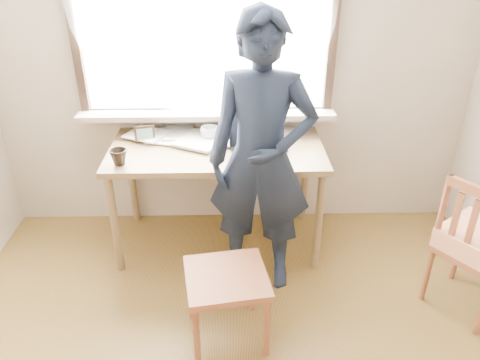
{
  "coord_description": "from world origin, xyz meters",
  "views": [
    {
      "loc": [
        -0.03,
        -1.3,
        2.13
      ],
      "look_at": [
        0.02,
        0.95,
        0.9
      ],
      "focal_mm": 35.0,
      "sensor_mm": 36.0,
      "label": 1
    }
  ],
  "objects_px": {
    "mug_white": "(209,133)",
    "work_chair": "(227,285)",
    "mug_dark": "(119,157)",
    "desk": "(217,158)",
    "side_chair": "(479,243)",
    "person": "(261,160)",
    "laptop": "(256,142)"
  },
  "relations": [
    {
      "from": "desk",
      "to": "mug_dark",
      "type": "distance_m",
      "value": 0.67
    },
    {
      "from": "desk",
      "to": "mug_dark",
      "type": "height_order",
      "value": "mug_dark"
    },
    {
      "from": "side_chair",
      "to": "person",
      "type": "height_order",
      "value": "person"
    },
    {
      "from": "side_chair",
      "to": "desk",
      "type": "bearing_deg",
      "value": 155.4
    },
    {
      "from": "work_chair",
      "to": "side_chair",
      "type": "distance_m",
      "value": 1.52
    },
    {
      "from": "desk",
      "to": "side_chair",
      "type": "bearing_deg",
      "value": -24.6
    },
    {
      "from": "mug_white",
      "to": "work_chair",
      "type": "bearing_deg",
      "value": -83.61
    },
    {
      "from": "mug_dark",
      "to": "desk",
      "type": "bearing_deg",
      "value": 21.66
    },
    {
      "from": "desk",
      "to": "laptop",
      "type": "relative_size",
      "value": 3.77
    },
    {
      "from": "mug_white",
      "to": "mug_dark",
      "type": "xyz_separation_m",
      "value": [
        -0.56,
        -0.38,
        0.0
      ]
    },
    {
      "from": "laptop",
      "to": "side_chair",
      "type": "height_order",
      "value": "laptop"
    },
    {
      "from": "mug_white",
      "to": "side_chair",
      "type": "relative_size",
      "value": 0.14
    },
    {
      "from": "work_chair",
      "to": "side_chair",
      "type": "relative_size",
      "value": 0.55
    },
    {
      "from": "laptop",
      "to": "mug_white",
      "type": "distance_m",
      "value": 0.36
    },
    {
      "from": "laptop",
      "to": "mug_white",
      "type": "bearing_deg",
      "value": 151.93
    },
    {
      "from": "mug_white",
      "to": "person",
      "type": "height_order",
      "value": "person"
    },
    {
      "from": "laptop",
      "to": "mug_dark",
      "type": "distance_m",
      "value": 0.91
    },
    {
      "from": "mug_dark",
      "to": "side_chair",
      "type": "distance_m",
      "value": 2.26
    },
    {
      "from": "mug_white",
      "to": "side_chair",
      "type": "bearing_deg",
      "value": -27.84
    },
    {
      "from": "work_chair",
      "to": "side_chair",
      "type": "height_order",
      "value": "side_chair"
    },
    {
      "from": "mug_white",
      "to": "laptop",
      "type": "bearing_deg",
      "value": -28.07
    },
    {
      "from": "laptop",
      "to": "work_chair",
      "type": "bearing_deg",
      "value": -102.44
    },
    {
      "from": "desk",
      "to": "side_chair",
      "type": "distance_m",
      "value": 1.73
    },
    {
      "from": "laptop",
      "to": "person",
      "type": "relative_size",
      "value": 0.22
    },
    {
      "from": "mug_white",
      "to": "work_chair",
      "type": "distance_m",
      "value": 1.18
    },
    {
      "from": "desk",
      "to": "mug_dark",
      "type": "relative_size",
      "value": 13.3
    },
    {
      "from": "work_chair",
      "to": "person",
      "type": "xyz_separation_m",
      "value": [
        0.21,
        0.54,
        0.51
      ]
    },
    {
      "from": "laptop",
      "to": "work_chair",
      "type": "relative_size",
      "value": 0.77
    },
    {
      "from": "mug_dark",
      "to": "work_chair",
      "type": "height_order",
      "value": "mug_dark"
    },
    {
      "from": "desk",
      "to": "mug_white",
      "type": "xyz_separation_m",
      "value": [
        -0.06,
        0.14,
        0.13
      ]
    },
    {
      "from": "mug_white",
      "to": "mug_dark",
      "type": "relative_size",
      "value": 1.12
    },
    {
      "from": "laptop",
      "to": "mug_dark",
      "type": "height_order",
      "value": "laptop"
    }
  ]
}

